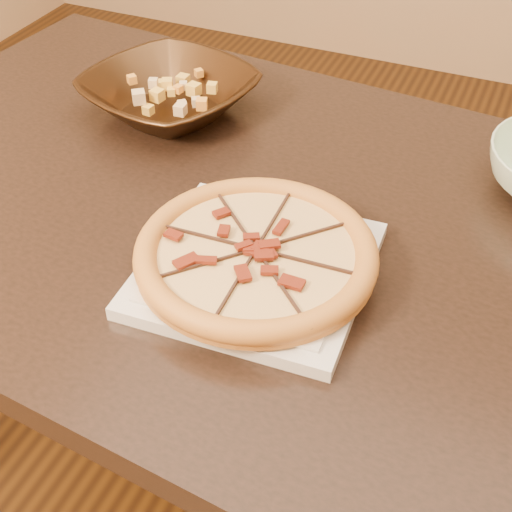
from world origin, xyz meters
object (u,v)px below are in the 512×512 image
at_px(dining_table, 239,263).
at_px(pizza, 256,253).
at_px(plate, 256,268).
at_px(bronze_bowl, 170,95).

height_order(dining_table, pizza, pizza).
bearing_deg(plate, dining_table, 122.83).
distance_m(dining_table, bronze_bowl, 0.31).
xyz_separation_m(pizza, bronze_bowl, (-0.29, 0.31, -0.00)).
bearing_deg(plate, bronze_bowl, 132.81).
bearing_deg(pizza, bronze_bowl, 132.81).
bearing_deg(dining_table, plate, -57.17).
relative_size(pizza, bronze_bowl, 1.12).
bearing_deg(dining_table, pizza, -57.18).
xyz_separation_m(dining_table, plate, (0.08, -0.13, 0.12)).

